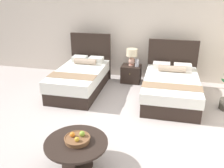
{
  "coord_description": "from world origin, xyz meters",
  "views": [
    {
      "loc": [
        1.03,
        -4.1,
        2.58
      ],
      "look_at": [
        -0.06,
        0.41,
        0.68
      ],
      "focal_mm": 39.08,
      "sensor_mm": 36.0,
      "label": 1
    }
  ],
  "objects": [
    {
      "name": "table_lamp",
      "position": [
        0.04,
        2.35,
        0.78
      ],
      "size": [
        0.3,
        0.3,
        0.47
      ],
      "color": "#D89E8A",
      "rests_on": "nightstand"
    },
    {
      "name": "bed_near_corner",
      "position": [
        1.14,
        1.45,
        0.31
      ],
      "size": [
        1.31,
        2.1,
        1.25
      ],
      "color": "black",
      "rests_on": "ground"
    },
    {
      "name": "fruit_bowl",
      "position": [
        -0.17,
        -1.29,
        0.48
      ],
      "size": [
        0.39,
        0.39,
        0.14
      ],
      "color": "brown",
      "rests_on": "coffee_table"
    },
    {
      "name": "wall_back",
      "position": [
        0.0,
        2.82,
        1.27
      ],
      "size": [
        9.64,
        0.12,
        2.54
      ],
      "primitive_type": "cube",
      "color": "silver",
      "rests_on": "ground"
    },
    {
      "name": "coffee_table",
      "position": [
        -0.19,
        -1.31,
        0.34
      ],
      "size": [
        0.94,
        0.94,
        0.43
      ],
      "color": "black",
      "rests_on": "ground"
    },
    {
      "name": "vase",
      "position": [
        0.2,
        2.29,
        0.58
      ],
      "size": [
        0.11,
        0.11,
        0.21
      ],
      "color": "#B1B3BD",
      "rests_on": "nightstand"
    },
    {
      "name": "ground_plane",
      "position": [
        0.0,
        0.0,
        -0.01
      ],
      "size": [
        9.64,
        9.24,
        0.02
      ],
      "primitive_type": "cube",
      "color": "#BBB1AE"
    },
    {
      "name": "bed_near_window",
      "position": [
        -1.15,
        1.45,
        0.33
      ],
      "size": [
        1.17,
        2.08,
        1.32
      ],
      "color": "black",
      "rests_on": "ground"
    },
    {
      "name": "nightstand",
      "position": [
        0.04,
        2.33,
        0.24
      ],
      "size": [
        0.54,
        0.48,
        0.48
      ],
      "color": "black",
      "rests_on": "ground"
    }
  ]
}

